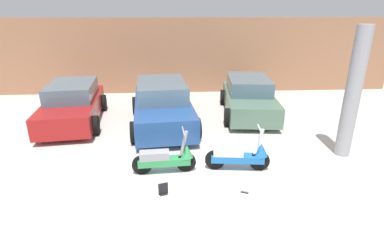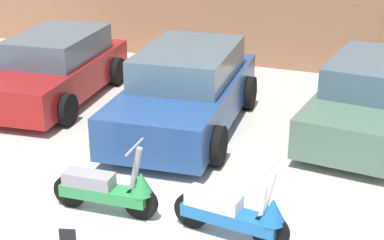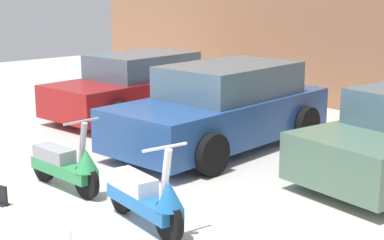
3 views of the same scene
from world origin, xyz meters
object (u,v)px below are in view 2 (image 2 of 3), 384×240
Objects in this scene: scooter_front_left at (109,188)px; car_rear_center at (186,91)px; car_rear_right at (371,99)px; placard_near_left_scooter at (68,240)px; scooter_front_right at (235,212)px; car_rear_left at (56,68)px.

scooter_front_left is 0.35× the size of car_rear_center.
scooter_front_left is at bearing -29.73° from car_rear_right.
scooter_front_left is 0.94m from placard_near_left_scooter.
scooter_front_right is at bearing 25.98° from car_rear_center.
scooter_front_left is 0.37× the size of car_rear_right.
scooter_front_right is 5.85× the size of placard_near_left_scooter.
car_rear_right is (2.87, 4.05, 0.26)m from scooter_front_left.
car_rear_right is at bearing 88.16° from car_rear_left.
scooter_front_right is 0.38× the size of car_rear_left.
car_rear_center is 16.49× the size of placard_near_left_scooter.
car_rear_center reaches higher than car_rear_right.
car_rear_right reaches higher than placard_near_left_scooter.
car_rear_center is (2.99, -0.42, 0.05)m from car_rear_left.
scooter_front_right is at bearing 27.26° from placard_near_left_scooter.
placard_near_left_scooter is (-2.94, -4.95, -0.51)m from car_rear_right.
scooter_front_left reaches higher than placard_near_left_scooter.
car_rear_left is (-4.90, 3.55, 0.25)m from scooter_front_right.
scooter_front_right reaches higher than scooter_front_left.
car_rear_center is at bearing 75.58° from car_rear_left.
scooter_front_left is 0.37× the size of car_rear_left.
car_rear_left is 1.01× the size of car_rear_right.
placard_near_left_scooter is at bearing -98.14° from scooter_front_left.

